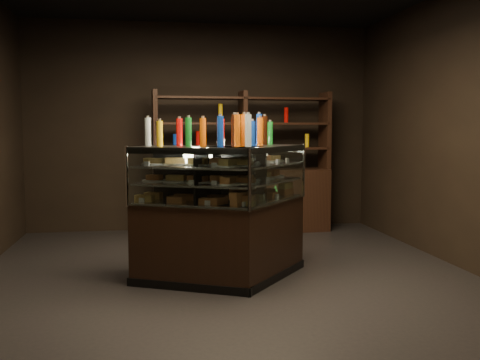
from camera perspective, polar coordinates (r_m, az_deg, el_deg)
name	(u,v)px	position (r m, az deg, el deg)	size (l,w,h in m)	color
ground	(225,272)	(5.62, -1.62, -9.79)	(5.00, 5.00, 0.00)	black
room_shell	(224,83)	(5.44, -1.68, 10.35)	(5.02, 5.02, 3.01)	black
display_case	(226,235)	(5.25, -1.53, -5.87)	(1.85, 1.32, 1.32)	black
food_display	(226,176)	(5.16, -1.53, 0.48)	(1.54, 0.96, 0.41)	#CD8649
bottles_top	(225,131)	(5.15, -1.56, 5.22)	(1.37, 0.82, 0.30)	silver
potted_conifer	(275,206)	(6.85, 3.76, -2.75)	(0.41, 0.41, 0.87)	black
back_shelving	(243,191)	(7.58, 0.30, -1.13)	(2.52, 0.53, 2.00)	black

